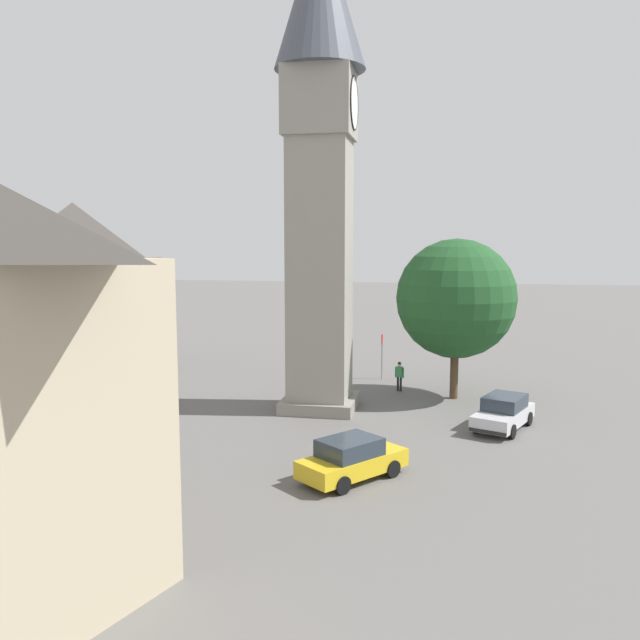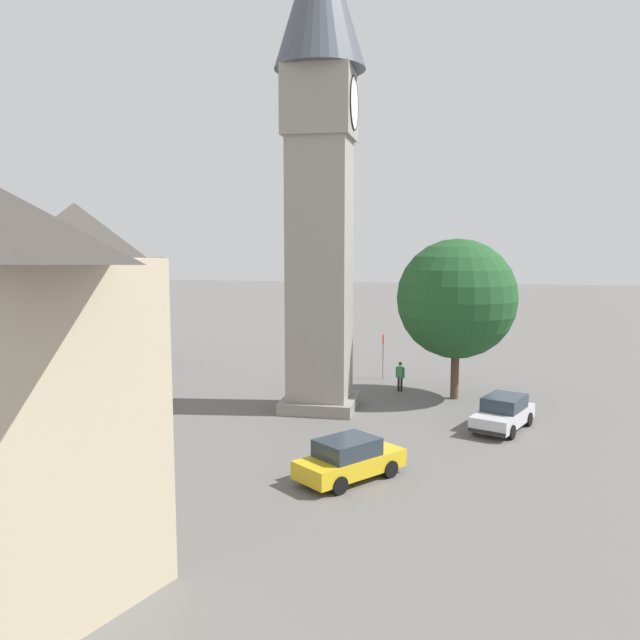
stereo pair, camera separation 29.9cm
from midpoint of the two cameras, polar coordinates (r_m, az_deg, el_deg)
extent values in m
plane|color=#605E5B|center=(33.43, 0.26, -7.80)|extent=(200.00, 200.00, 0.00)
cube|color=gray|center=(33.35, 0.26, -7.30)|extent=(3.66, 3.66, 0.60)
cube|color=gray|center=(32.35, 0.27, 4.33)|extent=(2.93, 2.93, 12.87)
cube|color=gray|center=(32.96, 0.27, 18.44)|extent=(3.28, 3.28, 3.22)
cylinder|color=white|center=(33.31, -2.69, 18.31)|extent=(2.46, 0.04, 2.46)
torus|color=black|center=(33.32, -2.71, 18.31)|extent=(2.52, 0.06, 2.52)
cube|color=black|center=(33.38, -2.77, 18.76)|extent=(0.05, 0.02, 0.69)
cube|color=black|center=(33.67, -2.60, 18.19)|extent=(0.93, 0.02, 0.04)
cylinder|color=white|center=(32.69, 3.30, 18.53)|extent=(2.46, 0.04, 2.46)
torus|color=black|center=(32.69, 3.32, 18.53)|extent=(2.52, 0.06, 2.52)
cube|color=silver|center=(30.91, 16.06, -8.19)|extent=(4.44, 3.19, 0.64)
cube|color=#28333D|center=(30.90, 16.19, -7.01)|extent=(2.55, 2.26, 0.64)
cylinder|color=black|center=(29.62, 16.76, -9.42)|extent=(0.67, 0.46, 0.64)
cylinder|color=black|center=(30.12, 13.83, -9.05)|extent=(0.67, 0.46, 0.64)
cylinder|color=black|center=(31.89, 18.13, -8.30)|extent=(0.67, 0.46, 0.64)
cylinder|color=black|center=(32.35, 15.39, -7.98)|extent=(0.67, 0.46, 0.64)
cube|color=black|center=(29.13, 14.76, -9.53)|extent=(0.77, 1.58, 0.16)
cube|color=#2D5BB7|center=(34.86, -19.74, -6.60)|extent=(3.57, 4.39, 0.64)
cube|color=#28333D|center=(34.85, -19.90, -5.57)|extent=(2.42, 2.60, 0.64)
cylinder|color=black|center=(34.24, -17.56, -7.22)|extent=(0.52, 0.66, 0.64)
cylinder|color=black|center=(33.50, -19.95, -7.63)|extent=(0.52, 0.66, 0.64)
cylinder|color=black|center=(36.34, -19.52, -6.48)|extent=(0.52, 0.66, 0.64)
cylinder|color=black|center=(35.64, -21.80, -6.84)|extent=(0.52, 0.66, 0.64)
cube|color=black|center=(33.18, -18.08, -7.61)|extent=(1.49, 0.96, 0.16)
cube|color=gold|center=(23.87, 3.04, -12.48)|extent=(4.26, 3.90, 0.64)
cube|color=#28333D|center=(23.57, 2.78, -11.14)|extent=(2.61, 2.53, 0.64)
cylinder|color=black|center=(25.30, 3.87, -11.99)|extent=(0.64, 0.57, 0.64)
cylinder|color=black|center=(24.24, 6.54, -12.89)|extent=(0.64, 0.57, 0.64)
cylinder|color=black|center=(23.77, -0.55, -13.25)|extent=(0.64, 0.57, 0.64)
cylinder|color=black|center=(22.63, 2.10, -14.32)|extent=(0.64, 0.57, 0.64)
cube|color=black|center=(25.28, 6.47, -11.91)|extent=(1.14, 1.37, 0.16)
cylinder|color=black|center=(37.42, 7.16, -5.60)|extent=(0.13, 0.13, 0.82)
cylinder|color=black|center=(37.34, 7.41, -5.63)|extent=(0.13, 0.13, 0.82)
cube|color=#3F9959|center=(37.23, 7.30, -4.55)|extent=(0.34, 0.42, 0.60)
cylinder|color=#3F9959|center=(37.34, 6.97, -4.59)|extent=(0.09, 0.09, 0.60)
cylinder|color=#3F9959|center=(37.14, 7.63, -4.66)|extent=(0.09, 0.09, 0.60)
sphere|color=tan|center=(37.14, 7.31, -3.87)|extent=(0.22, 0.22, 0.22)
sphere|color=black|center=(37.13, 7.30, -3.84)|extent=(0.20, 0.20, 0.20)
cylinder|color=brown|center=(35.91, 12.02, -4.28)|extent=(0.44, 0.44, 3.22)
sphere|color=#1E4C23|center=(35.37, 12.18, 1.85)|extent=(6.40, 6.40, 6.40)
cube|color=slate|center=(41.79, -20.23, 0.01)|extent=(8.74, 8.69, 7.53)
pyramid|color=#47423D|center=(41.52, -20.55, 7.42)|extent=(9.18, 9.13, 3.25)
cube|color=#422819|center=(39.76, -16.31, -4.14)|extent=(1.09, 0.33, 2.10)
cube|color=#422819|center=(21.45, -23.01, -14.04)|extent=(0.44, 1.06, 2.10)
cylinder|color=gray|center=(40.32, 5.78, -3.66)|extent=(0.07, 0.07, 2.20)
cube|color=red|center=(40.08, 5.81, -1.69)|extent=(0.60, 0.04, 0.60)
camera|label=1|loc=(0.15, -89.74, 0.03)|focal=36.36mm
camera|label=2|loc=(0.15, 90.26, -0.03)|focal=36.36mm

